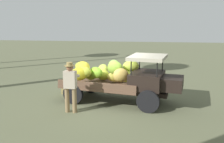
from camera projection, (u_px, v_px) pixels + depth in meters
ground_plane at (110, 102)px, 9.48m from camera, size 60.00×60.00×0.00m
truck at (120, 78)px, 9.30m from camera, size 4.63×2.38×1.82m
farmer at (70, 84)px, 8.21m from camera, size 0.53×0.46×1.71m
wooden_crate at (70, 89)px, 10.50m from camera, size 0.69×0.61×0.44m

